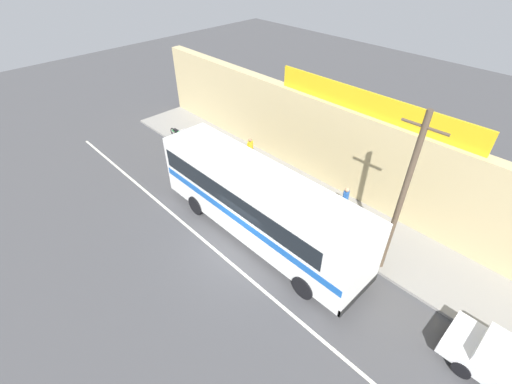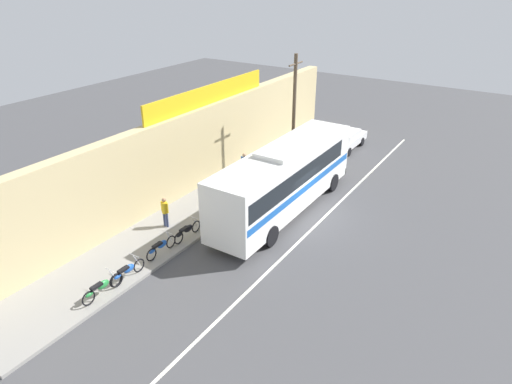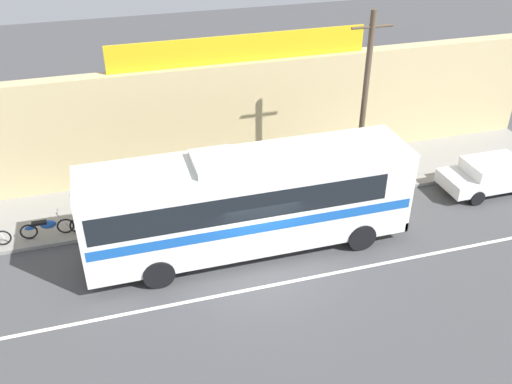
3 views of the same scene
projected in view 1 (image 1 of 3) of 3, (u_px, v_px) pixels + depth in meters
The scene contains 13 objects.
ground_plane at pixel (239, 250), 16.41m from camera, with size 70.00×70.00×0.00m, color #444447.
sidewalk_slab at pixel (310, 200), 19.24m from camera, with size 30.00×3.60×0.14m, color gray.
storefront_facade at pixel (339, 149), 19.00m from camera, with size 30.00×0.70×4.80m, color tan.
storefront_billboard at pixel (370, 104), 16.49m from camera, with size 10.70×0.12×1.10m, color gold.
road_center_stripe at pixel (226, 259), 15.97m from camera, with size 30.00×0.14×0.01m, color silver.
intercity_bus at pixel (257, 200), 16.04m from camera, with size 11.20×2.66×3.78m.
utility_pole at pixel (402, 198), 13.18m from camera, with size 1.60×0.22×7.32m.
motorcycle_black at pixel (189, 141), 23.39m from camera, with size 1.85×0.56×0.94m.
motorcycle_orange at pixel (227, 164), 21.22m from camera, with size 1.90×0.56×0.94m.
motorcycle_green at pixel (211, 152), 22.25m from camera, with size 1.89×0.56×0.94m.
motorcycle_purple at pixel (178, 134), 24.17m from camera, with size 1.97×0.56×0.94m.
pedestrian_near_shop at pixel (345, 199), 17.59m from camera, with size 0.30×0.48×1.69m.
pedestrian_far_left at pixel (250, 148), 21.66m from camera, with size 0.30×0.48×1.61m.
Camera 1 is at (8.73, -7.33, 12.14)m, focal length 24.75 mm.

